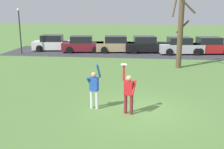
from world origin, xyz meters
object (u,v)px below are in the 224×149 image
object	(u,v)px
bare_tree_tall	(180,30)
lamppost_by_lot	(20,27)
parked_car_black	(146,45)
parked_car_silver	(180,46)
person_catcher	(129,91)
parked_car_maroon	(83,45)
parked_car_red	(210,46)
person_defender	(94,87)
parked_car_tan	(117,45)
parked_car_white	(53,43)
frisbee_disc	(124,65)

from	to	relation	value
bare_tree_tall	lamppost_by_lot	bearing A→B (deg)	162.20
parked_car_black	parked_car_silver	distance (m)	3.33
person_catcher	bare_tree_tall	bearing A→B (deg)	-92.14
parked_car_maroon	parked_car_red	xyz separation A→B (m)	(12.32, 0.36, 0.00)
person_defender	parked_car_black	distance (m)	15.87
parked_car_tan	parked_car_black	xyz separation A→B (m)	(2.86, 0.10, 0.00)
parked_car_white	parked_car_silver	size ratio (longest dim) A/B	1.00
parked_car_maroon	parked_car_black	world-z (taller)	same
bare_tree_tall	lamppost_by_lot	world-z (taller)	bare_tree_tall
person_defender	lamppost_by_lot	size ratio (longest dim) A/B	0.48
frisbee_disc	parked_car_white	distance (m)	18.39
person_defender	parked_car_maroon	distance (m)	15.77
parked_car_maroon	parked_car_silver	xyz separation A→B (m)	(9.50, -0.11, 0.00)
frisbee_disc	parked_car_white	size ratio (longest dim) A/B	0.06
parked_car_maroon	parked_car_white	bearing A→B (deg)	161.38
frisbee_disc	parked_car_maroon	distance (m)	16.56
person_catcher	parked_car_tan	distance (m)	16.19
person_defender	parked_car_maroon	bearing A→B (deg)	120.83
parked_car_tan	person_defender	bearing A→B (deg)	-95.92
person_defender	lamppost_by_lot	bearing A→B (deg)	141.62
lamppost_by_lot	parked_car_tan	bearing A→B (deg)	13.29
person_catcher	frisbee_disc	world-z (taller)	frisbee_disc
parked_car_white	parked_car_red	size ratio (longest dim) A/B	1.00
parked_car_white	person_defender	bearing A→B (deg)	-73.72
parked_car_black	lamppost_by_lot	world-z (taller)	lamppost_by_lot
parked_car_white	lamppost_by_lot	bearing A→B (deg)	-142.54
person_defender	lamppost_by_lot	distance (m)	16.58
parked_car_tan	lamppost_by_lot	distance (m)	9.38
frisbee_disc	parked_car_tan	size ratio (longest dim) A/B	0.06
parked_car_silver	parked_car_red	bearing A→B (deg)	1.47
parked_car_tan	lamppost_by_lot	size ratio (longest dim) A/B	1.01
person_defender	frisbee_disc	xyz separation A→B (m)	(1.31, -0.39, 1.11)
person_catcher	lamppost_by_lot	xyz separation A→B (m)	(-11.04, 13.94, 1.60)
parked_car_silver	parked_car_black	bearing A→B (deg)	162.73
person_defender	parked_car_white	world-z (taller)	person_defender
parked_car_white	bare_tree_tall	size ratio (longest dim) A/B	0.75
parked_car_white	person_catcher	bearing A→B (deg)	-69.98
person_catcher	parked_car_white	world-z (taller)	person_catcher
parked_car_black	parked_car_red	bearing A→B (deg)	-8.63
bare_tree_tall	lamppost_by_lot	distance (m)	14.90
parked_car_silver	person_defender	bearing A→B (deg)	-118.19
bare_tree_tall	person_defender	bearing A→B (deg)	-117.63
parked_car_tan	parked_car_silver	bearing A→B (deg)	-12.08
frisbee_disc	parked_car_red	distance (m)	17.57
parked_car_silver	lamppost_by_lot	world-z (taller)	lamppost_by_lot
frisbee_disc	parked_car_black	size ratio (longest dim) A/B	0.06
person_catcher	parked_car_tan	size ratio (longest dim) A/B	0.48
person_defender	frisbee_disc	world-z (taller)	frisbee_disc
person_catcher	lamppost_by_lot	size ratio (longest dim) A/B	0.49
parked_car_black	parked_car_silver	bearing A→B (deg)	-17.27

